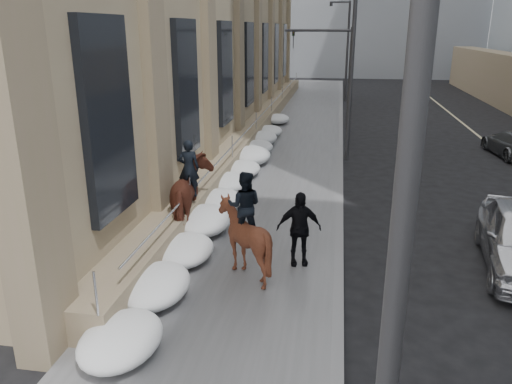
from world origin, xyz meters
TOP-DOWN VIEW (x-y plane):
  - ground at (0.00, 0.00)m, footprint 140.00×140.00m
  - sidewalk at (0.00, 10.00)m, footprint 5.00×80.00m
  - curb at (2.62, 10.00)m, footprint 0.24×80.00m
  - bg_building_far at (-6.00, 72.00)m, footprint 24.00×12.00m
  - streetlight_near at (2.74, -6.00)m, footprint 1.71×0.24m
  - streetlight_mid at (2.74, 14.00)m, footprint 1.71×0.24m
  - streetlight_far at (2.74, 34.00)m, footprint 1.71×0.24m
  - traffic_signal at (2.07, 22.00)m, footprint 4.10×0.22m
  - snow_bank at (-1.42, 8.11)m, footprint 1.70×18.10m
  - mounted_horse_left at (-1.76, 4.08)m, footprint 1.62×2.76m
  - mounted_horse_right at (0.27, 1.58)m, footprint 1.61×1.79m
  - pedestrian at (1.56, 2.33)m, footprint 1.22×0.71m

SIDE VIEW (x-z plane):
  - ground at x=0.00m, z-range 0.00..0.00m
  - sidewalk at x=0.00m, z-range 0.00..0.12m
  - curb at x=2.62m, z-range 0.00..0.12m
  - snow_bank at x=-1.42m, z-range 0.09..0.85m
  - pedestrian at x=1.56m, z-range 0.12..2.07m
  - mounted_horse_right at x=0.27m, z-range -0.11..2.49m
  - mounted_horse_left at x=-1.76m, z-range -0.11..2.64m
  - traffic_signal at x=2.07m, z-range 1.00..7.00m
  - streetlight_near at x=2.74m, z-range 0.58..8.58m
  - streetlight_mid at x=2.74m, z-range 0.58..8.58m
  - streetlight_far at x=2.74m, z-range 0.58..8.58m
  - bg_building_far at x=-6.00m, z-range 0.00..20.00m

